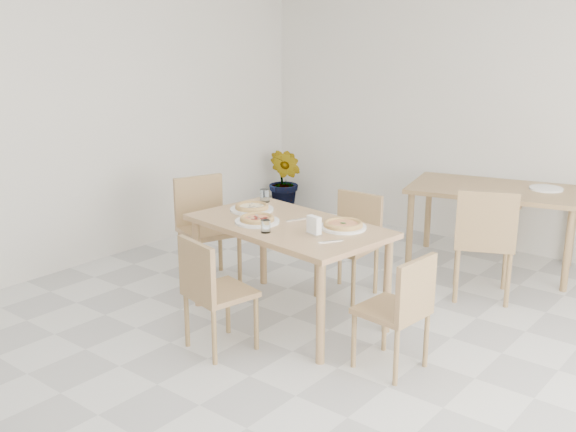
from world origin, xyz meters
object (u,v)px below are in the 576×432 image
Objects in this scene: plate_pepperoni at (257,221)px; pizza_pepperoni at (257,218)px; plate_empty at (546,189)px; chair_back_s at (485,236)px; pizza_margherita at (343,224)px; napkin_holder at (314,226)px; main_table at (288,234)px; second_table at (494,197)px; chair_north at (352,237)px; pizza_mushroom at (252,207)px; potted_plant at (286,181)px; chair_west at (205,221)px; chair_east at (401,305)px; chair_south at (211,287)px; plate_mushroom at (252,209)px; chair_back_n at (504,191)px; tumbler_b at (266,226)px; plate_margherita at (343,227)px; tumbler_a at (265,195)px.

pizza_pepperoni is at bearing 90.00° from plate_pepperoni.
chair_back_s is at bearing -96.82° from plate_empty.
plate_pepperoni is 0.64m from pizza_margherita.
pizza_pepperoni is at bearing -164.13° from napkin_holder.
main_table is 0.96× the size of second_table.
pizza_mushroom is at bearing -131.58° from chair_north.
chair_west is at bearing -68.94° from potted_plant.
chair_east is 0.83m from napkin_holder.
potted_plant is (-1.71, 2.43, -0.37)m from plate_pepperoni.
chair_north is 6.18× the size of napkin_holder.
pizza_pepperoni reaches higher than second_table.
chair_east reaches higher than second_table.
plate_pepperoni is 0.97× the size of pizza_mushroom.
pizza_mushroom is 0.21× the size of second_table.
chair_south is 2.36× the size of plate_mushroom.
main_table is at bearing -94.76° from chair_east.
napkin_holder is at bearing -114.80° from second_table.
chair_east is 3.87m from potted_plant.
chair_back_n is (0.95, 2.76, -0.23)m from plate_mushroom.
pizza_mushroom is (0.65, -0.11, 0.26)m from chair_west.
chair_south is 2.37× the size of pizza_mushroom.
chair_west is 0.55× the size of second_table.
plate_empty is at bearing 66.85° from tumbler_b.
plate_pepperoni is (-0.57, -0.28, 0.00)m from plate_margherita.
pizza_pepperoni is at bearing -54.35° from tumbler_a.
plate_pepperoni is 0.26m from tumbler_b.
chair_east is 2.57× the size of pizza_pepperoni.
chair_north is at bearing -127.80° from chair_east.
plate_margherita is at bearing -108.79° from plate_empty.
pizza_margherita is at bearing -13.54° from tumbler_a.
chair_south is 2.91m from second_table.
plate_margherita is 1.10× the size of pizza_pepperoni.
chair_east is 0.82m from plate_margherita.
napkin_holder is 1.55m from chair_back_s.
chair_north is 7.95× the size of tumbler_a.
chair_east is at bearing 68.27° from chair_back_s.
napkin_holder reaches higher than plate_pepperoni.
chair_north is at bearing -46.08° from chair_west.
plate_pepperoni and plate_empty have the same top height.
pizza_margherita is (0.83, 0.05, 0.02)m from plate_mushroom.
chair_south is at bearing 37.52° from chair_back_s.
pizza_mushroom and pizza_pepperoni have the same top height.
main_table is 0.76m from chair_north.
tumbler_a reaches higher than pizza_mushroom.
chair_south is at bearing -116.39° from plate_margherita.
tumbler_b is at bearing -121.06° from second_table.
main_table is 2.90m from chair_back_n.
napkin_holder is at bearing -104.14° from plate_margherita.
napkin_holder reaches higher than chair_north.
chair_north reaches higher than chair_east.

